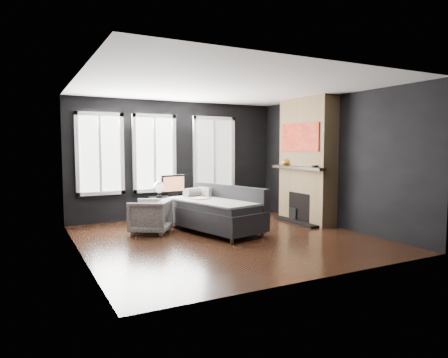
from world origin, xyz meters
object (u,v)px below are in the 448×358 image
armchair (150,215)px  sofa (214,209)px  monitor (173,184)px  mug (201,191)px  book (205,188)px  media_console (184,207)px  mantel_vase (285,162)px

armchair → sofa: bearing=102.1°
monitor → mug: (0.67, -0.00, -0.20)m
mug → armchair: bearing=-145.3°
book → mug: bearing=-143.3°
armchair → book: book is taller
sofa → book: sofa is taller
armchair → mug: bearing=158.2°
media_console → monitor: size_ratio=2.73×
media_console → monitor: bearing=172.2°
mantel_vase → armchair: bearing=-179.9°
media_console → armchair: bearing=-142.2°
armchair → mantel_vase: 3.29m
sofa → armchair: bearing=144.4°
monitor → book: (0.85, 0.13, -0.16)m
monitor → armchair: bearing=-137.4°
media_console → monitor: 0.60m
book → mantel_vase: size_ratio=1.25×
armchair → monitor: size_ratio=1.20×
armchair → media_console: size_ratio=0.44×
sofa → media_console: sofa is taller
sofa → armchair: sofa is taller
monitor → media_console: bearing=-10.1°
armchair → mug: size_ratio=5.77×
armchair → mug: (1.53, 1.06, 0.26)m
mug → book: book is taller
sofa → mug: bearing=60.8°
media_console → sofa: bearing=-95.0°
sofa → armchair: (-1.13, 0.44, -0.09)m
mug → mantel_vase: mantel_vase is taller
mug → mantel_vase: size_ratio=0.71×
media_console → mantel_vase: size_ratio=9.22×
monitor → mantel_vase: (2.29, -1.06, 0.49)m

